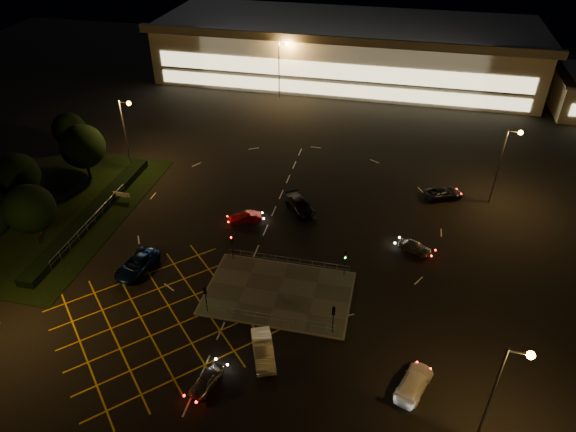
% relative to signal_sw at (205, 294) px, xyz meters
% --- Properties ---
extents(ground, '(180.00, 180.00, 0.00)m').
position_rel_signal_sw_xyz_m(ground, '(4.00, 5.99, -2.37)').
color(ground, black).
rests_on(ground, ground).
extents(pedestrian_island, '(14.00, 9.00, 0.12)m').
position_rel_signal_sw_xyz_m(pedestrian_island, '(6.00, 3.99, -2.31)').
color(pedestrian_island, '#4C4944').
rests_on(pedestrian_island, ground).
extents(grass_verge, '(18.00, 30.00, 0.08)m').
position_rel_signal_sw_xyz_m(grass_verge, '(-24.00, 11.99, -2.33)').
color(grass_verge, black).
rests_on(grass_verge, ground).
extents(hedge, '(2.00, 26.00, 1.00)m').
position_rel_signal_sw_xyz_m(hedge, '(-19.00, 11.99, -1.87)').
color(hedge, black).
rests_on(hedge, ground).
extents(supermarket, '(72.00, 26.50, 10.50)m').
position_rel_signal_sw_xyz_m(supermarket, '(4.00, 67.95, 2.95)').
color(supermarket, beige).
rests_on(supermarket, ground).
extents(streetlight_se, '(1.78, 0.56, 10.03)m').
position_rel_signal_sw_xyz_m(streetlight_se, '(24.44, -8.01, 4.20)').
color(streetlight_se, slate).
rests_on(streetlight_se, ground).
extents(streetlight_nw, '(1.78, 0.56, 10.03)m').
position_rel_signal_sw_xyz_m(streetlight_nw, '(-19.56, 23.99, 4.20)').
color(streetlight_nw, slate).
rests_on(streetlight_nw, ground).
extents(streetlight_ne, '(1.78, 0.56, 10.03)m').
position_rel_signal_sw_xyz_m(streetlight_ne, '(28.44, 25.99, 4.20)').
color(streetlight_ne, slate).
rests_on(streetlight_ne, ground).
extents(streetlight_far_left, '(1.78, 0.56, 10.03)m').
position_rel_signal_sw_xyz_m(streetlight_far_left, '(-5.56, 53.99, 4.20)').
color(streetlight_far_left, slate).
rests_on(streetlight_far_left, ground).
extents(streetlight_far_right, '(1.78, 0.56, 10.03)m').
position_rel_signal_sw_xyz_m(streetlight_far_right, '(34.44, 55.99, 4.20)').
color(streetlight_far_right, slate).
rests_on(streetlight_far_right, ground).
extents(signal_sw, '(0.28, 0.30, 3.15)m').
position_rel_signal_sw_xyz_m(signal_sw, '(0.00, 0.00, 0.00)').
color(signal_sw, black).
rests_on(signal_sw, pedestrian_island).
extents(signal_se, '(0.28, 0.30, 3.15)m').
position_rel_signal_sw_xyz_m(signal_se, '(12.00, 0.00, 0.00)').
color(signal_se, black).
rests_on(signal_se, pedestrian_island).
extents(signal_nw, '(0.28, 0.30, 3.15)m').
position_rel_signal_sw_xyz_m(signal_nw, '(0.00, 7.99, 0.00)').
color(signal_nw, black).
rests_on(signal_nw, pedestrian_island).
extents(signal_ne, '(0.28, 0.30, 3.15)m').
position_rel_signal_sw_xyz_m(signal_ne, '(12.00, 7.99, 0.00)').
color(signal_ne, black).
rests_on(signal_ne, pedestrian_island).
extents(tree_b, '(5.40, 5.40, 7.35)m').
position_rel_signal_sw_xyz_m(tree_b, '(-28.00, 11.99, 2.28)').
color(tree_b, black).
rests_on(tree_b, ground).
extents(tree_c, '(5.76, 5.76, 7.84)m').
position_rel_signal_sw_xyz_m(tree_c, '(-24.00, 19.99, 2.59)').
color(tree_c, black).
rests_on(tree_c, ground).
extents(tree_d, '(4.68, 4.68, 6.37)m').
position_rel_signal_sw_xyz_m(tree_d, '(-30.00, 25.99, 1.65)').
color(tree_d, black).
rests_on(tree_d, ground).
extents(tree_e, '(5.40, 5.40, 7.35)m').
position_rel_signal_sw_xyz_m(tree_e, '(-22.00, 5.99, 2.28)').
color(tree_e, black).
rests_on(tree_e, ground).
extents(car_near_silver, '(2.41, 3.84, 1.22)m').
position_rel_signal_sw_xyz_m(car_near_silver, '(2.84, -7.87, -1.76)').
color(car_near_silver, '#A2A5A9').
rests_on(car_near_silver, ground).
extents(car_queue_white, '(3.36, 5.06, 1.58)m').
position_rel_signal_sw_xyz_m(car_queue_white, '(6.57, -3.93, -1.58)').
color(car_queue_white, silver).
rests_on(car_queue_white, ground).
extents(car_left_blue, '(3.38, 5.83, 1.53)m').
position_rel_signal_sw_xyz_m(car_left_blue, '(-9.25, 4.14, -1.60)').
color(car_left_blue, '#0C1D49').
rests_on(car_left_blue, ground).
extents(car_far_dkgrey, '(5.07, 5.64, 1.58)m').
position_rel_signal_sw_xyz_m(car_far_dkgrey, '(5.12, 18.78, -1.58)').
color(car_far_dkgrey, black).
rests_on(car_far_dkgrey, ground).
extents(car_right_silver, '(3.87, 2.64, 1.22)m').
position_rel_signal_sw_xyz_m(car_right_silver, '(19.02, 13.80, -1.76)').
color(car_right_silver, '#9C9FA3').
rests_on(car_right_silver, ground).
extents(car_circ_red, '(3.97, 2.72, 1.24)m').
position_rel_signal_sw_xyz_m(car_circ_red, '(-0.71, 15.05, -1.75)').
color(car_circ_red, maroon).
rests_on(car_circ_red, ground).
extents(car_east_grey, '(5.34, 4.01, 1.35)m').
position_rel_signal_sw_xyz_m(car_east_grey, '(22.32, 25.79, -1.69)').
color(car_east_grey, black).
rests_on(car_east_grey, ground).
extents(car_approach_white, '(3.60, 5.25, 1.41)m').
position_rel_signal_sw_xyz_m(car_approach_white, '(19.34, -4.46, -1.66)').
color(car_approach_white, silver).
rests_on(car_approach_white, ground).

